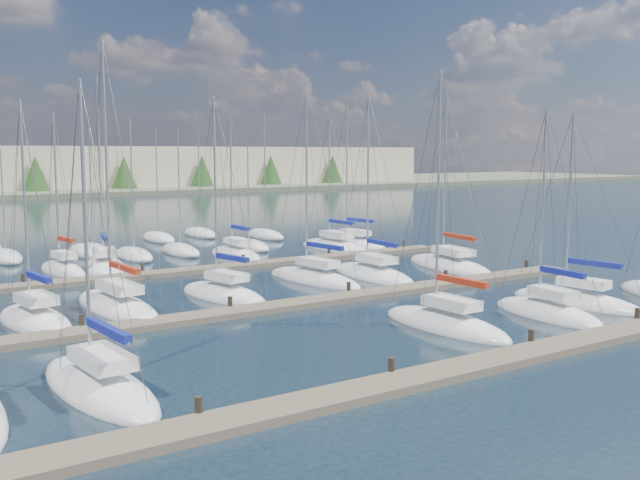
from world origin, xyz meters
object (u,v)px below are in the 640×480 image
sailboat_l (373,274)px  sailboat_e (547,313)px  sailboat_b (99,387)px  sailboat_p (236,254)px  sailboat_h (35,320)px  sailboat_i (117,306)px  sailboat_r (352,244)px  sailboat_j (223,294)px  sailboat_n (63,270)px  sailboat_o (105,266)px  sailboat_q (334,247)px  sailboat_d (445,324)px  sailboat_m (449,266)px  sailboat_f (576,302)px  sailboat_k (314,279)px

sailboat_l → sailboat_e: (0.34, -14.80, 0.01)m
sailboat_l → sailboat_b: (-23.16, -13.71, -0.00)m
sailboat_p → sailboat_h: 24.75m
sailboat_i → sailboat_b: size_ratio=1.29×
sailboat_r → sailboat_b: sailboat_r is taller
sailboat_l → sailboat_j: sailboat_l is taller
sailboat_e → sailboat_n: bearing=126.6°
sailboat_i → sailboat_b: 14.06m
sailboat_n → sailboat_r: size_ratio=0.88×
sailboat_p → sailboat_o: sailboat_o is taller
sailboat_i → sailboat_q: bearing=26.1°
sailboat_d → sailboat_q: (12.02, 27.36, -0.02)m
sailboat_i → sailboat_l: bearing=-2.5°
sailboat_d → sailboat_h: size_ratio=1.11×
sailboat_j → sailboat_o: 14.74m
sailboat_b → sailboat_m: bearing=19.1°
sailboat_b → sailboat_f: 27.28m
sailboat_h → sailboat_b: (-0.29, -12.25, -0.01)m
sailboat_q → sailboat_j: bearing=-143.0°
sailboat_k → sailboat_i: (-13.88, -1.29, 0.00)m
sailboat_m → sailboat_q: sailboat_m is taller
sailboat_o → sailboat_n: bearing=-168.4°
sailboat_o → sailboat_i: bearing=-92.3°
sailboat_j → sailboat_q: 23.05m
sailboat_o → sailboat_k: bearing=-39.7°
sailboat_b → sailboat_f: sailboat_b is taller
sailboat_f → sailboat_m: bearing=68.5°
sailboat_r → sailboat_l: 16.38m
sailboat_n → sailboat_m: 28.59m
sailboat_i → sailboat_k: bearing=1.2°
sailboat_k → sailboat_l: (4.45, -0.78, -0.01)m
sailboat_l → sailboat_b: 26.91m
sailboat_r → sailboat_q: size_ratio=1.09×
sailboat_l → sailboat_e: bearing=-85.1°
sailboat_r → sailboat_f: (-4.23, -27.86, -0.01)m
sailboat_r → sailboat_n: bearing=171.7°
sailboat_h → sailboat_r: bearing=18.4°
sailboat_p → sailboat_r: size_ratio=0.91×
sailboat_d → sailboat_e: size_ratio=1.14×
sailboat_k → sailboat_h: sailboat_k is taller
sailboat_n → sailboat_e: bearing=-65.5°
sailboat_n → sailboat_d: 29.86m
sailboat_o → sailboat_m: (22.02, -13.80, -0.02)m
sailboat_f → sailboat_q: 27.53m
sailboat_k → sailboat_m: size_ratio=0.98×
sailboat_d → sailboat_q: 29.88m
sailboat_b → sailboat_e: (23.50, -1.09, 0.01)m
sailboat_d → sailboat_f: (10.07, -0.11, -0.00)m
sailboat_l → sailboat_f: 14.37m
sailboat_b → sailboat_q: bearing=38.0°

